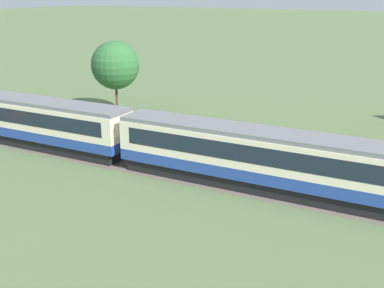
% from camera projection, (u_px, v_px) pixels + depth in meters
% --- Properties ---
extents(passenger_train, '(107.05, 3.05, 4.08)m').
position_uv_depth(passenger_train, '(266.00, 158.00, 31.60)').
color(passenger_train, '#234293').
rests_on(passenger_train, ground_plane).
extents(railway_track, '(170.84, 3.60, 0.04)m').
position_uv_depth(railway_track, '(360.00, 208.00, 29.53)').
color(railway_track, '#665B51').
rests_on(railway_track, ground_plane).
extents(yard_tree_0, '(5.04, 5.04, 7.79)m').
position_uv_depth(yard_tree_0, '(115.00, 65.00, 50.13)').
color(yard_tree_0, '#4C3823').
rests_on(yard_tree_0, ground_plane).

